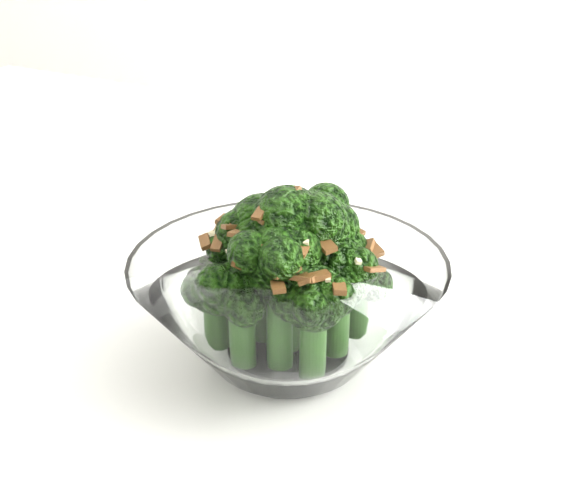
# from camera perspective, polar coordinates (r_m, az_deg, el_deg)

# --- Properties ---
(table) EXTENTS (1.37, 1.10, 0.75)m
(table) POSITION_cam_1_polar(r_m,az_deg,el_deg) (0.72, -8.67, -4.40)
(table) COLOR white
(table) RESTS_ON ground
(broccoli_dish) EXTENTS (0.19, 0.19, 0.12)m
(broccoli_dish) POSITION_cam_1_polar(r_m,az_deg,el_deg) (0.49, -0.02, -3.77)
(broccoli_dish) COLOR white
(broccoli_dish) RESTS_ON table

